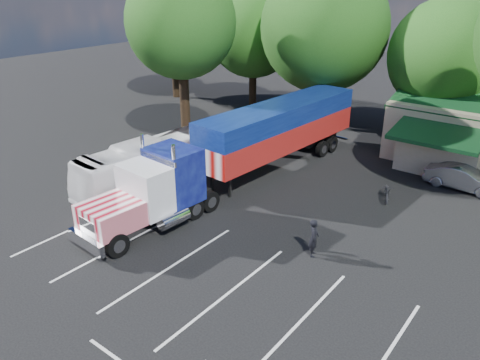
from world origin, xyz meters
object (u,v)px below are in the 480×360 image
Objects in this scene: semi_truck at (252,141)px; silver_sedan at (463,178)px; bicycle at (387,192)px; tour_bus at (156,162)px; woman at (314,238)px.

semi_truck reaches higher than silver_sedan.
tour_bus is at bearing -174.63° from bicycle.
silver_sedan is at bearing 35.05° from semi_truck.
semi_truck is 5.95m from tour_bus.
silver_sedan is (3.50, 11.86, -0.20)m from woman.
tour_bus is 2.43× the size of silver_sedan.
semi_truck is 12.85m from silver_sedan.
bicycle is at bearing -33.27° from woman.
tour_bus is at bearing 126.77° from silver_sedan.
silver_sedan is (10.90, 6.56, -1.83)m from semi_truck.
silver_sedan is (3.03, 4.22, 0.22)m from bicycle.
semi_truck is 2.05× the size of tour_bus.
woman is 0.17× the size of tour_bus.
semi_truck is 11.75× the size of woman.
tour_bus reaches higher than bicycle.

